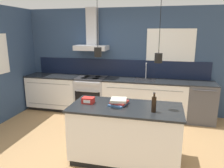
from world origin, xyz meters
TOP-DOWN VIEW (x-y plane):
  - ground_plane at (0.00, 0.00)m, footprint 16.00×16.00m
  - wall_back at (-0.03, 2.00)m, footprint 5.60×2.42m
  - wall_left at (-2.43, 0.70)m, footprint 0.08×3.80m
  - counter_run_left at (-1.69, 1.69)m, footprint 1.37×0.64m
  - counter_run_sink at (0.70, 1.69)m, footprint 1.98×0.64m
  - oven_range at (-0.64, 1.69)m, footprint 0.73×0.66m
  - dishwasher at (1.99, 1.69)m, footprint 0.61×0.65m
  - kitchen_island at (0.58, -0.26)m, footprint 1.73×0.83m
  - bottle_on_island at (1.01, -0.39)m, footprint 0.07×0.07m
  - book_stack at (0.46, -0.19)m, footprint 0.30×0.36m
  - red_supply_box at (-0.03, -0.24)m, footprint 0.19×0.14m

SIDE VIEW (x-z plane):
  - ground_plane at x=0.00m, z-range 0.00..0.00m
  - dishwasher at x=1.99m, z-range 0.00..0.91m
  - oven_range at x=-0.64m, z-range 0.00..0.91m
  - kitchen_island at x=0.58m, z-range 0.00..0.91m
  - counter_run_left at x=-1.69m, z-range 0.01..0.92m
  - counter_run_sink at x=0.70m, z-range -0.19..1.11m
  - book_stack at x=0.46m, z-range 0.91..1.00m
  - red_supply_box at x=-0.03m, z-range 0.91..1.00m
  - bottle_on_island at x=1.01m, z-range 0.88..1.17m
  - wall_left at x=-2.43m, z-range 0.00..2.60m
  - wall_back at x=-0.03m, z-range 0.05..2.65m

